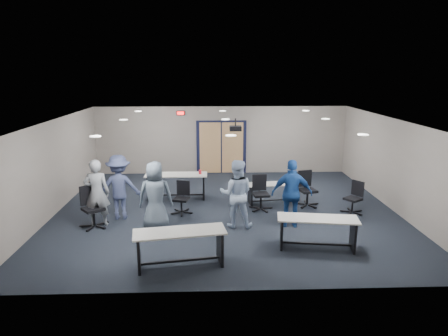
{
  "coord_description": "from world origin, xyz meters",
  "views": [
    {
      "loc": [
        -0.48,
        -11.31,
        4.09
      ],
      "look_at": [
        -0.07,
        -0.3,
        1.38
      ],
      "focal_mm": 32.0,
      "sensor_mm": 36.0,
      "label": 1
    }
  ],
  "objects_px": {
    "chair_back_c": "(261,193)",
    "person_plaid": "(155,196)",
    "person_gray": "(97,193)",
    "chair_back_b": "(181,198)",
    "person_back": "(119,187)",
    "chair_loose_right": "(353,198)",
    "person_lightblue": "(236,194)",
    "table_back_right": "(272,190)",
    "chair_loose_left": "(93,207)",
    "person_navy": "(292,194)",
    "table_back_left": "(176,181)",
    "table_front_right": "(317,227)",
    "table_front_left": "(180,242)",
    "chair_back_d": "(308,189)"
  },
  "relations": [
    {
      "from": "chair_back_d",
      "to": "chair_loose_right",
      "type": "xyz_separation_m",
      "value": [
        1.17,
        -0.68,
        -0.07
      ]
    },
    {
      "from": "table_back_left",
      "to": "person_gray",
      "type": "xyz_separation_m",
      "value": [
        -1.92,
        -2.29,
        0.35
      ]
    },
    {
      "from": "chair_loose_right",
      "to": "person_back",
      "type": "bearing_deg",
      "value": -124.06
    },
    {
      "from": "table_front_right",
      "to": "person_plaid",
      "type": "height_order",
      "value": "person_plaid"
    },
    {
      "from": "chair_back_b",
      "to": "chair_loose_right",
      "type": "xyz_separation_m",
      "value": [
        5.01,
        -0.16,
        -0.0
      ]
    },
    {
      "from": "table_back_left",
      "to": "chair_back_c",
      "type": "height_order",
      "value": "table_back_left"
    },
    {
      "from": "table_back_left",
      "to": "person_gray",
      "type": "distance_m",
      "value": 3.01
    },
    {
      "from": "chair_back_c",
      "to": "person_back",
      "type": "relative_size",
      "value": 0.57
    },
    {
      "from": "person_gray",
      "to": "person_plaid",
      "type": "xyz_separation_m",
      "value": [
        1.59,
        -0.32,
        0.0
      ]
    },
    {
      "from": "person_gray",
      "to": "person_navy",
      "type": "relative_size",
      "value": 1.0
    },
    {
      "from": "table_back_right",
      "to": "person_back",
      "type": "height_order",
      "value": "person_back"
    },
    {
      "from": "chair_back_b",
      "to": "chair_loose_right",
      "type": "height_order",
      "value": "same"
    },
    {
      "from": "chair_back_b",
      "to": "chair_back_d",
      "type": "xyz_separation_m",
      "value": [
        3.84,
        0.52,
        0.07
      ]
    },
    {
      "from": "table_front_left",
      "to": "chair_back_b",
      "type": "bearing_deg",
      "value": 84.1
    },
    {
      "from": "chair_loose_left",
      "to": "person_navy",
      "type": "relative_size",
      "value": 0.61
    },
    {
      "from": "table_front_right",
      "to": "chair_loose_right",
      "type": "distance_m",
      "value": 2.85
    },
    {
      "from": "person_lightblue",
      "to": "chair_back_c",
      "type": "bearing_deg",
      "value": -117.1
    },
    {
      "from": "table_back_right",
      "to": "person_gray",
      "type": "relative_size",
      "value": 0.89
    },
    {
      "from": "table_back_left",
      "to": "person_plaid",
      "type": "distance_m",
      "value": 2.65
    },
    {
      "from": "table_front_left",
      "to": "chair_back_c",
      "type": "xyz_separation_m",
      "value": [
        2.17,
        3.44,
        -0.02
      ]
    },
    {
      "from": "chair_loose_right",
      "to": "person_plaid",
      "type": "relative_size",
      "value": 0.52
    },
    {
      "from": "chair_back_c",
      "to": "person_plaid",
      "type": "bearing_deg",
      "value": -162.31
    },
    {
      "from": "table_back_left",
      "to": "table_back_right",
      "type": "height_order",
      "value": "table_back_left"
    },
    {
      "from": "table_back_left",
      "to": "chair_back_b",
      "type": "height_order",
      "value": "table_back_left"
    },
    {
      "from": "person_plaid",
      "to": "chair_back_d",
      "type": "bearing_deg",
      "value": -160.39
    },
    {
      "from": "chair_loose_left",
      "to": "person_navy",
      "type": "height_order",
      "value": "person_navy"
    },
    {
      "from": "table_back_right",
      "to": "chair_loose_right",
      "type": "relative_size",
      "value": 1.71
    },
    {
      "from": "table_back_left",
      "to": "table_back_right",
      "type": "relative_size",
      "value": 1.23
    },
    {
      "from": "table_front_left",
      "to": "table_back_right",
      "type": "height_order",
      "value": "table_front_left"
    },
    {
      "from": "chair_loose_right",
      "to": "person_gray",
      "type": "bearing_deg",
      "value": -120.09
    },
    {
      "from": "person_lightblue",
      "to": "table_back_right",
      "type": "bearing_deg",
      "value": -117.6
    },
    {
      "from": "chair_loose_right",
      "to": "person_lightblue",
      "type": "distance_m",
      "value": 3.62
    },
    {
      "from": "chair_back_c",
      "to": "person_gray",
      "type": "relative_size",
      "value": 0.57
    },
    {
      "from": "chair_back_c",
      "to": "person_gray",
      "type": "height_order",
      "value": "person_gray"
    },
    {
      "from": "chair_back_d",
      "to": "person_back",
      "type": "relative_size",
      "value": 0.59
    },
    {
      "from": "table_front_right",
      "to": "person_lightblue",
      "type": "xyz_separation_m",
      "value": [
        -1.81,
        1.42,
        0.4
      ]
    },
    {
      "from": "person_lightblue",
      "to": "person_back",
      "type": "relative_size",
      "value": 1.0
    },
    {
      "from": "table_front_right",
      "to": "person_navy",
      "type": "height_order",
      "value": "person_navy"
    },
    {
      "from": "table_back_right",
      "to": "person_navy",
      "type": "bearing_deg",
      "value": -90.96
    },
    {
      "from": "chair_back_d",
      "to": "person_plaid",
      "type": "bearing_deg",
      "value": -173.38
    },
    {
      "from": "table_back_left",
      "to": "chair_loose_right",
      "type": "height_order",
      "value": "table_back_left"
    },
    {
      "from": "table_back_left",
      "to": "person_plaid",
      "type": "relative_size",
      "value": 1.09
    },
    {
      "from": "table_front_right",
      "to": "person_gray",
      "type": "bearing_deg",
      "value": 171.98
    },
    {
      "from": "table_back_left",
      "to": "chair_back_b",
      "type": "distance_m",
      "value": 1.48
    },
    {
      "from": "chair_back_b",
      "to": "person_back",
      "type": "relative_size",
      "value": 0.52
    },
    {
      "from": "chair_loose_left",
      "to": "person_lightblue",
      "type": "bearing_deg",
      "value": -40.95
    },
    {
      "from": "person_lightblue",
      "to": "person_gray",
      "type": "bearing_deg",
      "value": 2.49
    },
    {
      "from": "person_navy",
      "to": "person_plaid",
      "type": "bearing_deg",
      "value": 7.07
    },
    {
      "from": "chair_back_c",
      "to": "person_plaid",
      "type": "relative_size",
      "value": 0.57
    },
    {
      "from": "chair_back_b",
      "to": "person_plaid",
      "type": "xyz_separation_m",
      "value": [
        -0.58,
        -1.16,
        0.44
      ]
    }
  ]
}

